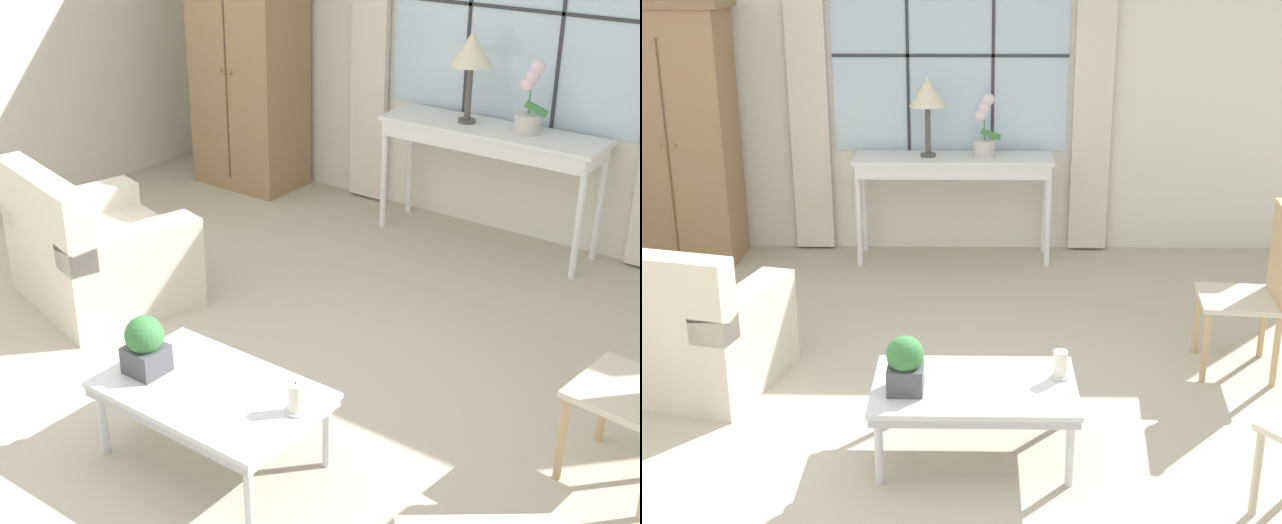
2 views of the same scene
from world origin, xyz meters
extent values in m
plane|color=#B2A893|center=(0.00, 0.00, 0.00)|extent=(14.00, 14.00, 0.00)
cube|color=silver|center=(0.00, 3.03, 1.40)|extent=(7.20, 0.06, 2.80)
cube|color=silver|center=(0.00, 3.00, 1.53)|extent=(1.81, 0.01, 1.47)
cube|color=#2D2D33|center=(-0.33, 2.99, 1.53)|extent=(0.02, 0.02, 1.47)
cube|color=#2D2D33|center=(0.33, 2.99, 1.53)|extent=(0.02, 0.02, 1.47)
cube|color=#2D2D33|center=(0.00, 2.99, 1.53)|extent=(1.81, 0.02, 0.02)
cube|color=beige|center=(-1.09, 2.95, 1.23)|extent=(0.30, 0.06, 2.42)
cube|color=beige|center=(1.09, 2.95, 1.23)|extent=(0.30, 0.06, 2.42)
cube|color=#93704C|center=(-2.04, 2.69, 0.95)|extent=(0.80, 0.53, 1.90)
cube|color=olive|center=(-2.04, 2.69, 1.93)|extent=(0.88, 0.59, 0.06)
cube|color=brown|center=(-2.04, 2.42, 0.91)|extent=(0.01, 0.01, 1.60)
sphere|color=#997F4C|center=(-2.09, 2.41, 0.95)|extent=(0.03, 0.03, 0.03)
sphere|color=#997F4C|center=(-1.99, 2.41, 0.95)|extent=(0.03, 0.03, 0.03)
cube|color=white|center=(0.03, 2.72, 0.80)|extent=(1.51, 0.43, 0.03)
cube|color=white|center=(0.03, 2.72, 0.73)|extent=(1.45, 0.41, 0.10)
cylinder|color=white|center=(-0.69, 2.55, 0.39)|extent=(0.04, 0.04, 0.78)
cylinder|color=white|center=(0.74, 2.55, 0.39)|extent=(0.04, 0.04, 0.78)
cylinder|color=white|center=(-0.69, 2.90, 0.39)|extent=(0.04, 0.04, 0.78)
cylinder|color=white|center=(0.74, 2.90, 0.39)|extent=(0.04, 0.04, 0.78)
cylinder|color=#4C4742|center=(-0.16, 2.73, 0.82)|extent=(0.12, 0.12, 0.02)
cylinder|color=#4C4742|center=(-0.16, 2.73, 1.01)|extent=(0.04, 0.04, 0.36)
cone|color=beige|center=(-0.16, 2.73, 1.30)|extent=(0.28, 0.28, 0.22)
cylinder|color=#BCB7AD|center=(0.26, 2.74, 0.87)|extent=(0.17, 0.17, 0.13)
cylinder|color=#38753D|center=(0.26, 2.74, 1.10)|extent=(0.01, 0.01, 0.33)
cube|color=#38753D|center=(0.31, 2.74, 0.98)|extent=(0.16, 0.02, 0.09)
sphere|color=silver|center=(0.23, 2.75, 1.12)|extent=(0.09, 0.09, 0.09)
sphere|color=silver|center=(0.26, 2.75, 1.18)|extent=(0.09, 0.09, 0.09)
sphere|color=silver|center=(0.29, 2.75, 1.24)|extent=(0.09, 0.09, 0.09)
cube|color=beige|center=(-1.40, 0.61, 0.21)|extent=(1.13, 1.03, 0.42)
cube|color=beige|center=(-1.48, 0.29, 0.63)|extent=(0.97, 0.39, 0.43)
cube|color=beige|center=(-1.04, 0.52, 0.28)|extent=(0.40, 0.84, 0.56)
cube|color=beige|center=(1.69, 0.78, 0.43)|extent=(0.49, 0.49, 0.03)
cube|color=tan|center=(1.89, 0.76, 0.69)|extent=(0.08, 0.41, 0.48)
cylinder|color=tan|center=(1.48, 0.61, 0.21)|extent=(0.04, 0.04, 0.42)
cylinder|color=tan|center=(1.52, 0.99, 0.21)|extent=(0.04, 0.04, 0.42)
cylinder|color=tan|center=(1.85, 0.57, 0.21)|extent=(0.04, 0.04, 0.42)
cylinder|color=tan|center=(1.90, 0.95, 0.21)|extent=(0.04, 0.04, 0.42)
cylinder|color=beige|center=(1.39, -0.63, 0.20)|extent=(0.04, 0.04, 0.41)
cube|color=silver|center=(0.20, -0.17, 0.36)|extent=(0.96, 0.61, 0.03)
cube|color=#B1B3B8|center=(0.20, -0.17, 0.33)|extent=(0.94, 0.60, 0.04)
cylinder|color=silver|center=(-0.23, -0.42, 0.17)|extent=(0.04, 0.04, 0.35)
cylinder|color=silver|center=(0.63, -0.42, 0.17)|extent=(0.04, 0.04, 0.35)
cylinder|color=silver|center=(-0.23, 0.09, 0.17)|extent=(0.04, 0.04, 0.35)
cylinder|color=silver|center=(0.63, 0.09, 0.17)|extent=(0.04, 0.04, 0.35)
cube|color=#4C4C51|center=(-0.12, -0.24, 0.43)|extent=(0.16, 0.16, 0.13)
sphere|color=#38753D|center=(-0.12, -0.24, 0.55)|extent=(0.17, 0.17, 0.17)
cylinder|color=silver|center=(0.60, -0.09, 0.38)|extent=(0.10, 0.10, 0.01)
cylinder|color=white|center=(0.60, -0.09, 0.45)|extent=(0.07, 0.07, 0.13)
cylinder|color=black|center=(0.60, -0.09, 0.51)|extent=(0.00, 0.00, 0.01)
camera|label=1|loc=(2.51, -2.47, 2.47)|focal=50.00mm
camera|label=2|loc=(0.21, -3.90, 2.28)|focal=50.00mm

